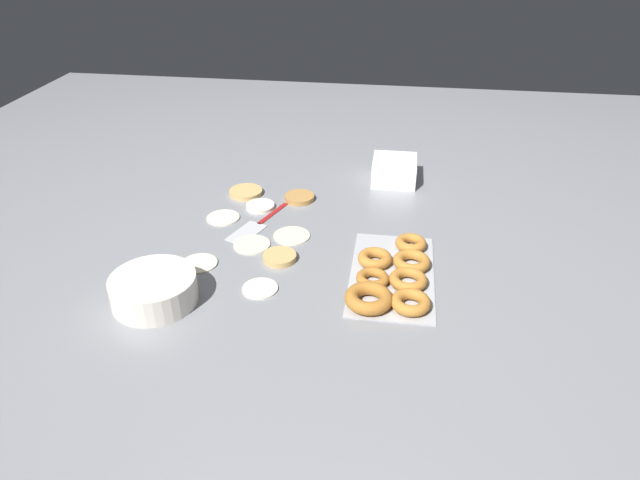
# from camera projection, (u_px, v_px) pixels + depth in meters

# --- Properties ---
(ground_plane) EXTENTS (3.00, 3.00, 0.00)m
(ground_plane) POSITION_uv_depth(u_px,v_px,m) (300.00, 237.00, 1.55)
(ground_plane) COLOR gray
(pancake_0) EXTENTS (0.10, 0.10, 0.01)m
(pancake_0) POSITION_uv_depth(u_px,v_px,m) (252.00, 244.00, 1.52)
(pancake_0) COLOR beige
(pancake_0) RESTS_ON ground_plane
(pancake_1) EXTENTS (0.08, 0.08, 0.01)m
(pancake_1) POSITION_uv_depth(u_px,v_px,m) (260.00, 206.00, 1.70)
(pancake_1) COLOR silver
(pancake_1) RESTS_ON ground_plane
(pancake_2) EXTENTS (0.08, 0.08, 0.01)m
(pancake_2) POSITION_uv_depth(u_px,v_px,m) (260.00, 288.00, 1.34)
(pancake_2) COLOR silver
(pancake_2) RESTS_ON ground_plane
(pancake_3) EXTENTS (0.09, 0.09, 0.01)m
(pancake_3) POSITION_uv_depth(u_px,v_px,m) (223.00, 217.00, 1.64)
(pancake_3) COLOR beige
(pancake_3) RESTS_ON ground_plane
(pancake_4) EXTENTS (0.09, 0.09, 0.02)m
(pancake_4) POSITION_uv_depth(u_px,v_px,m) (280.00, 257.00, 1.45)
(pancake_4) COLOR tan
(pancake_4) RESTS_ON ground_plane
(pancake_5) EXTENTS (0.10, 0.10, 0.01)m
(pancake_5) POSITION_uv_depth(u_px,v_px,m) (246.00, 192.00, 1.77)
(pancake_5) COLOR tan
(pancake_5) RESTS_ON ground_plane
(pancake_6) EXTENTS (0.09, 0.09, 0.01)m
(pancake_6) POSITION_uv_depth(u_px,v_px,m) (199.00, 263.00, 1.44)
(pancake_6) COLOR beige
(pancake_6) RESTS_ON ground_plane
(pancake_7) EXTENTS (0.10, 0.10, 0.01)m
(pancake_7) POSITION_uv_depth(u_px,v_px,m) (292.00, 235.00, 1.56)
(pancake_7) COLOR beige
(pancake_7) RESTS_ON ground_plane
(pancake_8) EXTENTS (0.09, 0.09, 0.02)m
(pancake_8) POSITION_uv_depth(u_px,v_px,m) (300.00, 198.00, 1.74)
(pancake_8) COLOR #B27F42
(pancake_8) RESTS_ON ground_plane
(donut_tray) EXTENTS (0.37, 0.21, 0.04)m
(donut_tray) POSITION_uv_depth(u_px,v_px,m) (392.00, 276.00, 1.37)
(donut_tray) COLOR #ADAFB5
(donut_tray) RESTS_ON ground_plane
(batter_bowl) EXTENTS (0.20, 0.20, 0.07)m
(batter_bowl) POSITION_uv_depth(u_px,v_px,m) (154.00, 289.00, 1.29)
(batter_bowl) COLOR silver
(batter_bowl) RESTS_ON ground_plane
(container_stack) EXTENTS (0.15, 0.14, 0.07)m
(container_stack) POSITION_uv_depth(u_px,v_px,m) (394.00, 170.00, 1.84)
(container_stack) COLOR white
(container_stack) RESTS_ON ground_plane
(spatula) EXTENTS (0.26, 0.13, 0.01)m
(spatula) POSITION_uv_depth(u_px,v_px,m) (252.00, 228.00, 1.59)
(spatula) COLOR maroon
(spatula) RESTS_ON ground_plane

